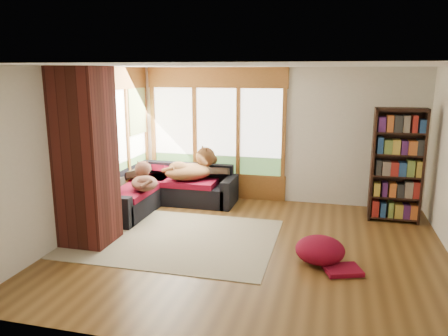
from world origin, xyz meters
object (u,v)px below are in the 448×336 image
at_px(bookshelf, 397,166).
at_px(dog_brindle, 144,175).
at_px(brick_chimney, 86,157).
at_px(pouf, 320,249).
at_px(dog_tan, 193,163).
at_px(area_rug, 175,238).
at_px(sectional_sofa, 168,189).

distance_m(bookshelf, dog_brindle, 4.34).
height_order(brick_chimney, pouf, brick_chimney).
relative_size(dog_tan, dog_brindle, 1.32).
xyz_separation_m(area_rug, bookshelf, (3.35, 1.69, 0.97)).
relative_size(bookshelf, dog_brindle, 2.32).
distance_m(bookshelf, dog_tan, 3.65).
bearing_deg(sectional_sofa, bookshelf, 1.72).
bearing_deg(pouf, bookshelf, 60.34).
bearing_deg(brick_chimney, dog_brindle, 78.79).
height_order(area_rug, bookshelf, bookshelf).
height_order(pouf, dog_tan, dog_tan).
bearing_deg(pouf, area_rug, 171.28).
distance_m(sectional_sofa, pouf, 3.53).
bearing_deg(dog_tan, sectional_sofa, 167.49).
xyz_separation_m(sectional_sofa, dog_brindle, (-0.18, -0.68, 0.44)).
distance_m(sectional_sofa, dog_brindle, 0.83).
xyz_separation_m(bookshelf, dog_brindle, (-4.27, -0.75, -0.23)).
height_order(sectional_sofa, bookshelf, bookshelf).
xyz_separation_m(brick_chimney, pouf, (3.39, 0.09, -1.11)).
height_order(pouf, dog_brindle, dog_brindle).
xyz_separation_m(dog_tan, dog_brindle, (-0.63, -0.87, -0.07)).
distance_m(area_rug, bookshelf, 3.88).
relative_size(brick_chimney, area_rug, 0.85).
distance_m(brick_chimney, pouf, 3.56).
xyz_separation_m(sectional_sofa, pouf, (2.94, -1.95, -0.11)).
xyz_separation_m(brick_chimney, bookshelf, (4.54, 2.12, -0.33)).
height_order(bookshelf, dog_tan, bookshelf).
height_order(dog_tan, dog_brindle, dog_tan).
relative_size(brick_chimney, sectional_sofa, 1.18).
bearing_deg(area_rug, sectional_sofa, 114.61).
relative_size(brick_chimney, bookshelf, 1.34).
distance_m(brick_chimney, sectional_sofa, 2.32).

